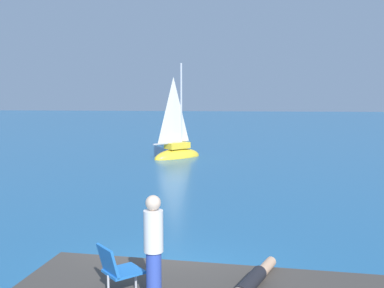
{
  "coord_description": "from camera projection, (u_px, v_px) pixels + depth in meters",
  "views": [
    {
      "loc": [
        1.28,
        -9.82,
        4.16
      ],
      "look_at": [
        -0.88,
        14.44,
        1.32
      ],
      "focal_mm": 44.1,
      "sensor_mm": 36.0,
      "label": 1
    }
  ],
  "objects": [
    {
      "name": "sailboat_near",
      "position": [
        177.0,
        152.0,
        28.73
      ],
      "size": [
        3.17,
        3.1,
        6.29
      ],
      "rotation": [
        0.0,
        0.0,
        0.76
      ],
      "color": "yellow",
      "rests_on": "ground"
    },
    {
      "name": "person_sunbather",
      "position": [
        253.0,
        280.0,
        7.42
      ],
      "size": [
        0.79,
        1.68,
        0.25
      ],
      "rotation": [
        0.0,
        0.0,
        1.2
      ],
      "color": "black",
      "rests_on": "shore_ledge"
    },
    {
      "name": "beach_chair",
      "position": [
        117.0,
        267.0,
        7.07
      ],
      "size": [
        0.76,
        0.75,
        0.8
      ],
      "rotation": [
        0.0,
        0.0,
        0.72
      ],
      "color": "blue",
      "rests_on": "shore_ledge"
    },
    {
      "name": "ground_plane",
      "position": [
        173.0,
        280.0,
        10.31
      ],
      "size": [
        160.0,
        160.0,
        0.0
      ],
      "primitive_type": "plane",
      "color": "#236093"
    },
    {
      "name": "person_standing",
      "position": [
        154.0,
        247.0,
        6.71
      ],
      "size": [
        0.28,
        0.28,
        1.62
      ],
      "rotation": [
        0.0,
        0.0,
        2.71
      ],
      "color": "#334CB2",
      "rests_on": "shore_ledge"
    }
  ]
}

